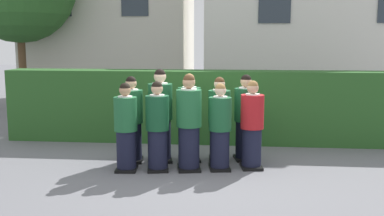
{
  "coord_description": "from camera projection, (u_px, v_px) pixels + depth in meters",
  "views": [
    {
      "loc": [
        0.79,
        -7.75,
        2.29
      ],
      "look_at": [
        0.0,
        0.3,
        1.05
      ],
      "focal_mm": 42.59,
      "sensor_mm": 36.0,
      "label": 1
    }
  ],
  "objects": [
    {
      "name": "ground_plane",
      "position": [
        190.0,
        169.0,
        8.05
      ],
      "size": [
        60.0,
        60.0,
        0.0
      ],
      "primitive_type": "plane",
      "color": "slate"
    },
    {
      "name": "student_front_row_0",
      "position": [
        126.0,
        129.0,
        7.87
      ],
      "size": [
        0.4,
        0.5,
        1.54
      ],
      "color": "black",
      "rests_on": "ground"
    },
    {
      "name": "student_front_row_1",
      "position": [
        157.0,
        128.0,
        7.89
      ],
      "size": [
        0.44,
        0.53,
        1.57
      ],
      "color": "black",
      "rests_on": "ground"
    },
    {
      "name": "student_front_row_2",
      "position": [
        189.0,
        125.0,
        7.9
      ],
      "size": [
        0.47,
        0.55,
        1.68
      ],
      "color": "black",
      "rests_on": "ground"
    },
    {
      "name": "student_front_row_3",
      "position": [
        220.0,
        129.0,
        7.94
      ],
      "size": [
        0.42,
        0.49,
        1.53
      ],
      "color": "black",
      "rests_on": "ground"
    },
    {
      "name": "student_in_red_blazer",
      "position": [
        252.0,
        127.0,
        8.01
      ],
      "size": [
        0.42,
        0.5,
        1.57
      ],
      "color": "black",
      "rests_on": "ground"
    },
    {
      "name": "student_rear_row_0",
      "position": [
        132.0,
        121.0,
        8.44
      ],
      "size": [
        0.43,
        0.53,
        1.61
      ],
      "color": "black",
      "rests_on": "ground"
    },
    {
      "name": "student_rear_row_1",
      "position": [
        160.0,
        118.0,
        8.47
      ],
      "size": [
        0.5,
        0.59,
        1.74
      ],
      "color": "black",
      "rests_on": "ground"
    },
    {
      "name": "student_rear_row_2",
      "position": [
        189.0,
        119.0,
        8.52
      ],
      "size": [
        0.48,
        0.54,
        1.65
      ],
      "color": "black",
      "rests_on": "ground"
    },
    {
      "name": "student_rear_row_3",
      "position": [
        219.0,
        121.0,
        8.52
      ],
      "size": [
        0.41,
        0.48,
        1.59
      ],
      "color": "black",
      "rests_on": "ground"
    },
    {
      "name": "student_rear_row_4",
      "position": [
        245.0,
        120.0,
        8.57
      ],
      "size": [
        0.46,
        0.53,
        1.63
      ],
      "color": "black",
      "rests_on": "ground"
    },
    {
      "name": "hedge",
      "position": [
        200.0,
        106.0,
        10.08
      ],
      "size": [
        8.64,
        0.7,
        1.59
      ],
      "color": "#285623",
      "rests_on": "ground"
    }
  ]
}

